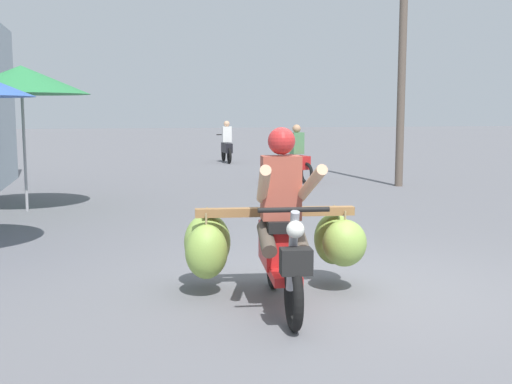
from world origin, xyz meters
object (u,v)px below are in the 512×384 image
object	(u,v)px
motorbike_distant_ahead_right	(227,146)
market_umbrella_near_shop	(21,80)
utility_pole	(402,56)
motorbike_distant_ahead_left	(296,159)
motorbike_main_loaded	(272,238)

from	to	relation	value
motorbike_distant_ahead_right	market_umbrella_near_shop	size ratio (longest dim) A/B	0.65
motorbike_distant_ahead_right	utility_pole	world-z (taller)	utility_pole
utility_pole	motorbike_distant_ahead_left	bearing A→B (deg)	148.06
market_umbrella_near_shop	motorbike_main_loaded	bearing A→B (deg)	-64.20
market_umbrella_near_shop	utility_pole	xyz separation A→B (m)	(7.91, 1.91, 0.70)
motorbike_main_loaded	market_umbrella_near_shop	size ratio (longest dim) A/B	0.76
motorbike_main_loaded	motorbike_distant_ahead_right	world-z (taller)	motorbike_main_loaded
motorbike_main_loaded	market_umbrella_near_shop	distance (m)	6.75
motorbike_main_loaded	market_umbrella_near_shop	bearing A→B (deg)	115.80
motorbike_distant_ahead_right	utility_pole	xyz separation A→B (m)	(2.62, -7.51, 2.38)
motorbike_main_loaded	market_umbrella_near_shop	xyz separation A→B (m)	(-2.85, 5.89, 1.69)
market_umbrella_near_shop	utility_pole	world-z (taller)	utility_pole
market_umbrella_near_shop	motorbike_distant_ahead_left	bearing A→B (deg)	28.85
motorbike_distant_ahead_left	motorbike_distant_ahead_right	xyz separation A→B (m)	(-0.54, 6.21, 0.00)
motorbike_main_loaded	motorbike_distant_ahead_right	bearing A→B (deg)	80.93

